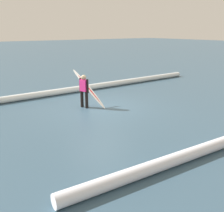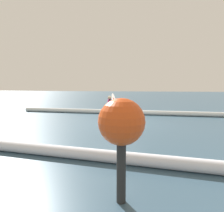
# 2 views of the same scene
# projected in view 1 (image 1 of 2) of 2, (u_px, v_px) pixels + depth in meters

# --- Properties ---
(ground_plane) EXTENTS (144.24, 144.24, 0.00)m
(ground_plane) POSITION_uv_depth(u_px,v_px,m) (100.00, 107.00, 11.94)
(ground_plane) COLOR #365165
(surfer) EXTENTS (0.29, 0.52, 1.46)m
(surfer) POSITION_uv_depth(u_px,v_px,m) (84.00, 89.00, 11.64)
(surfer) COLOR black
(surfer) RESTS_ON ground_plane
(surfboard) EXTENTS (0.93, 1.72, 1.62)m
(surfboard) POSITION_uv_depth(u_px,v_px,m) (89.00, 89.00, 11.90)
(surfboard) COLOR white
(surfboard) RESTS_ON ground_plane
(wave_crest_foreground) EXTENTS (17.28, 0.53, 0.33)m
(wave_crest_foreground) POSITION_uv_depth(u_px,v_px,m) (75.00, 89.00, 14.70)
(wave_crest_foreground) COLOR white
(wave_crest_foreground) RESTS_ON ground_plane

